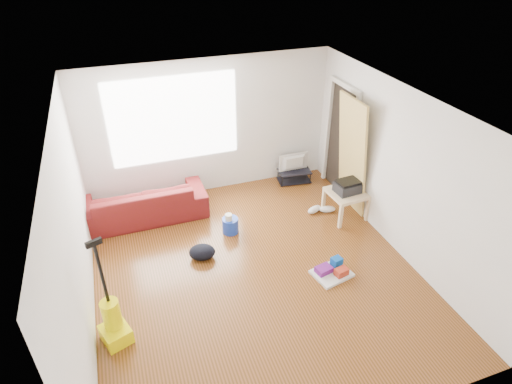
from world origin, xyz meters
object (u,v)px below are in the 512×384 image
object	(u,v)px
bucket	(231,232)
vacuum	(113,322)
tv_stand	(294,176)
side_table	(347,196)
cleaning_tray	(332,271)
sofa	(145,217)
backpack	(203,258)

from	to	relation	value
bucket	vacuum	size ratio (longest dim) A/B	0.18
tv_stand	side_table	bearing A→B (deg)	-68.20
bucket	cleaning_tray	bearing A→B (deg)	-52.76
bucket	sofa	bearing A→B (deg)	144.89
cleaning_tray	vacuum	distance (m)	3.06
sofa	side_table	size ratio (longest dim) A/B	3.34
tv_stand	side_table	distance (m)	1.45
side_table	cleaning_tray	xyz separation A→B (m)	(-0.90, -1.26, -0.35)
sofa	tv_stand	xyz separation A→B (m)	(2.94, 0.27, 0.13)
tv_stand	cleaning_tray	xyz separation A→B (m)	(-0.55, -2.63, -0.07)
bucket	cleaning_tray	distance (m)	1.84
vacuum	backpack	bearing A→B (deg)	19.88
side_table	backpack	distance (m)	2.65
side_table	cleaning_tray	size ratio (longest dim) A/B	1.06
vacuum	sofa	bearing A→B (deg)	55.59
side_table	tv_stand	bearing A→B (deg)	104.50
sofa	bucket	world-z (taller)	sofa
sofa	tv_stand	world-z (taller)	sofa
sofa	cleaning_tray	world-z (taller)	sofa
side_table	backpack	size ratio (longest dim) A/B	1.60
backpack	vacuum	bearing A→B (deg)	-124.36
sofa	backpack	size ratio (longest dim) A/B	5.34
side_table	bucket	size ratio (longest dim) A/B	2.41
tv_stand	bucket	world-z (taller)	tv_stand
side_table	backpack	xyz separation A→B (m)	(-2.61, -0.28, -0.41)
tv_stand	vacuum	bearing A→B (deg)	-135.05
side_table	backpack	world-z (taller)	side_table
sofa	vacuum	distance (m)	2.60
bucket	side_table	bearing A→B (deg)	-5.84
bucket	vacuum	distance (m)	2.53
sofa	side_table	world-z (taller)	side_table
sofa	backpack	xyz separation A→B (m)	(0.69, -1.39, 0.00)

